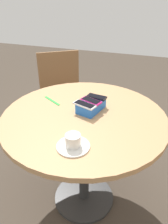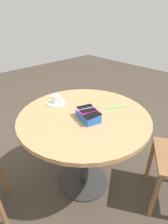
{
  "view_description": "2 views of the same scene",
  "coord_description": "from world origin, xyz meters",
  "px_view_note": "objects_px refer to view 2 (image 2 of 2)",
  "views": [
    {
      "loc": [
        1.05,
        0.34,
        1.42
      ],
      "look_at": [
        0.0,
        0.0,
        0.76
      ],
      "focal_mm": 35.0,
      "sensor_mm": 36.0,
      "label": 1
    },
    {
      "loc": [
        -0.82,
        0.77,
        1.41
      ],
      "look_at": [
        0.0,
        0.0,
        0.76
      ],
      "focal_mm": 28.0,
      "sensor_mm": 36.0,
      "label": 2
    }
  ],
  "objects_px": {
    "phone_box": "(88,115)",
    "phone_magenta": "(88,111)",
    "saucer": "(56,103)",
    "phone_white": "(85,107)",
    "round_table": "(84,128)",
    "phone_black": "(93,115)",
    "lanyard_strap": "(116,108)",
    "coffee_cup": "(56,99)"
  },
  "relations": [
    {
      "from": "phone_white",
      "to": "saucer",
      "type": "xyz_separation_m",
      "value": [
        0.3,
        0.04,
        -0.06
      ]
    },
    {
      "from": "round_table",
      "to": "saucer",
      "type": "bearing_deg",
      "value": 8.12
    },
    {
      "from": "phone_magenta",
      "to": "lanyard_strap",
      "type": "distance_m",
      "value": 0.29
    },
    {
      "from": "phone_box",
      "to": "phone_magenta",
      "type": "xyz_separation_m",
      "value": [
        0.0,
        -0.0,
        0.04
      ]
    },
    {
      "from": "saucer",
      "to": "phone_box",
      "type": "bearing_deg",
      "value": -176.96
    },
    {
      "from": "saucer",
      "to": "phone_white",
      "type": "bearing_deg",
      "value": -172.47
    },
    {
      "from": "round_table",
      "to": "phone_box",
      "type": "bearing_deg",
      "value": 161.43
    },
    {
      "from": "round_table",
      "to": "phone_box",
      "type": "relative_size",
      "value": 4.88
    },
    {
      "from": "coffee_cup",
      "to": "round_table",
      "type": "bearing_deg",
      "value": -172.0
    },
    {
      "from": "lanyard_strap",
      "to": "round_table",
      "type": "bearing_deg",
      "value": 68.11
    },
    {
      "from": "phone_black",
      "to": "lanyard_strap",
      "type": "xyz_separation_m",
      "value": [
        0.02,
        -0.3,
        -0.06
      ]
    },
    {
      "from": "saucer",
      "to": "lanyard_strap",
      "type": "bearing_deg",
      "value": -143.0
    },
    {
      "from": "round_table",
      "to": "phone_white",
      "type": "xyz_separation_m",
      "value": [
        -0.01,
        0.0,
        0.19
      ]
    },
    {
      "from": "phone_magenta",
      "to": "saucer",
      "type": "height_order",
      "value": "phone_magenta"
    },
    {
      "from": "saucer",
      "to": "lanyard_strap",
      "type": "distance_m",
      "value": 0.5
    },
    {
      "from": "phone_white",
      "to": "lanyard_strap",
      "type": "relative_size",
      "value": 0.9
    },
    {
      "from": "phone_box",
      "to": "phone_black",
      "type": "relative_size",
      "value": 1.57
    },
    {
      "from": "phone_black",
      "to": "phone_magenta",
      "type": "relative_size",
      "value": 0.93
    },
    {
      "from": "round_table",
      "to": "saucer",
      "type": "xyz_separation_m",
      "value": [
        0.29,
        0.04,
        0.13
      ]
    },
    {
      "from": "phone_black",
      "to": "phone_white",
      "type": "distance_m",
      "value": 0.12
    },
    {
      "from": "saucer",
      "to": "coffee_cup",
      "type": "distance_m",
      "value": 0.04
    },
    {
      "from": "phone_box",
      "to": "lanyard_strap",
      "type": "distance_m",
      "value": 0.28
    },
    {
      "from": "saucer",
      "to": "lanyard_strap",
      "type": "xyz_separation_m",
      "value": [
        -0.4,
        -0.3,
        -0.0
      ]
    },
    {
      "from": "phone_magenta",
      "to": "phone_white",
      "type": "height_order",
      "value": "same"
    },
    {
      "from": "phone_box",
      "to": "phone_magenta",
      "type": "height_order",
      "value": "phone_magenta"
    },
    {
      "from": "phone_white",
      "to": "saucer",
      "type": "relative_size",
      "value": 0.9
    },
    {
      "from": "round_table",
      "to": "lanyard_strap",
      "type": "height_order",
      "value": "lanyard_strap"
    },
    {
      "from": "round_table",
      "to": "saucer",
      "type": "distance_m",
      "value": 0.32
    },
    {
      "from": "phone_black",
      "to": "lanyard_strap",
      "type": "relative_size",
      "value": 0.79
    },
    {
      "from": "phone_magenta",
      "to": "lanyard_strap",
      "type": "relative_size",
      "value": 0.85
    },
    {
      "from": "phone_box",
      "to": "phone_magenta",
      "type": "relative_size",
      "value": 1.46
    },
    {
      "from": "phone_box",
      "to": "phone_magenta",
      "type": "bearing_deg",
      "value": -6.43
    },
    {
      "from": "round_table",
      "to": "phone_magenta",
      "type": "height_order",
      "value": "phone_magenta"
    },
    {
      "from": "round_table",
      "to": "phone_black",
      "type": "bearing_deg",
      "value": 162.25
    },
    {
      "from": "coffee_cup",
      "to": "lanyard_strap",
      "type": "bearing_deg",
      "value": -142.93
    },
    {
      "from": "round_table",
      "to": "phone_black",
      "type": "distance_m",
      "value": 0.23
    },
    {
      "from": "phone_white",
      "to": "phone_box",
      "type": "bearing_deg",
      "value": 160.5
    },
    {
      "from": "phone_white",
      "to": "phone_black",
      "type": "bearing_deg",
      "value": 161.84
    },
    {
      "from": "phone_black",
      "to": "phone_magenta",
      "type": "xyz_separation_m",
      "value": [
        0.06,
        -0.02,
        0.0
      ]
    },
    {
      "from": "phone_box",
      "to": "phone_black",
      "type": "bearing_deg",
      "value": 163.18
    },
    {
      "from": "phone_black",
      "to": "phone_white",
      "type": "xyz_separation_m",
      "value": [
        0.12,
        -0.04,
        -0.0
      ]
    },
    {
      "from": "phone_white",
      "to": "phone_magenta",
      "type": "bearing_deg",
      "value": 160.19
    }
  ]
}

